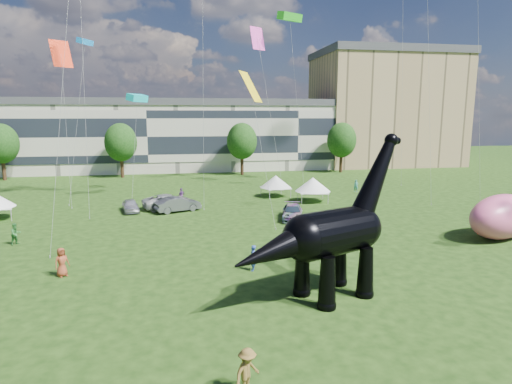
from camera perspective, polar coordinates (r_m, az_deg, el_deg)
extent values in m
plane|color=#16330C|center=(22.40, -3.00, -16.56)|extent=(220.00, 220.00, 0.00)
cube|color=beige|center=(82.17, -14.00, 6.99)|extent=(78.00, 11.00, 12.00)
cube|color=tan|center=(94.86, 16.83, 10.26)|extent=(28.00, 18.00, 22.00)
cylinder|color=#382314|center=(78.40, -30.58, 2.52)|extent=(0.56, 0.56, 3.20)
ellipsoid|color=#14380F|center=(78.04, -30.89, 5.95)|extent=(5.20, 5.20, 6.24)
cylinder|color=#382314|center=(74.00, -17.41, 3.09)|extent=(0.56, 0.56, 3.20)
ellipsoid|color=#14380F|center=(73.61, -17.61, 6.74)|extent=(5.20, 5.20, 6.24)
cylinder|color=#382314|center=(74.09, -1.87, 3.56)|extent=(0.56, 0.56, 3.20)
ellipsoid|color=#14380F|center=(73.70, -1.89, 7.21)|extent=(5.20, 5.20, 6.24)
cylinder|color=#382314|center=(78.65, 11.25, 3.75)|extent=(0.56, 0.56, 3.20)
ellipsoid|color=#14380F|center=(78.29, 11.37, 7.19)|extent=(5.20, 5.20, 6.24)
cone|color=black|center=(23.21, 9.49, -11.84)|extent=(1.29, 1.29, 2.85)
sphere|color=black|center=(23.71, 9.40, -14.65)|extent=(1.05, 1.05, 1.05)
cone|color=black|center=(24.69, 6.17, -10.39)|extent=(1.29, 1.29, 2.85)
sphere|color=black|center=(25.15, 6.12, -13.07)|extent=(1.05, 1.05, 1.05)
cone|color=black|center=(25.11, 14.40, -10.30)|extent=(1.29, 1.29, 2.85)
sphere|color=black|center=(25.57, 14.27, -12.94)|extent=(1.05, 1.05, 1.05)
cone|color=black|center=(26.48, 11.05, -9.09)|extent=(1.29, 1.29, 2.85)
sphere|color=black|center=(26.91, 10.95, -11.61)|extent=(1.05, 1.05, 1.05)
cylinder|color=black|center=(24.08, 10.33, -5.32)|extent=(4.68, 3.92, 2.57)
sphere|color=black|center=(22.80, 6.63, -6.10)|extent=(2.57, 2.57, 2.57)
sphere|color=black|center=(25.44, 13.63, -4.61)|extent=(2.47, 2.47, 2.47)
cone|color=black|center=(25.75, 15.67, 1.73)|extent=(3.85, 2.70, 5.04)
sphere|color=black|center=(26.42, 17.58, 6.60)|extent=(0.80, 0.80, 0.80)
cylinder|color=black|center=(26.64, 17.97, 6.50)|extent=(0.78, 0.64, 0.42)
cone|color=black|center=(21.75, 2.58, -7.72)|extent=(5.41, 3.79, 2.79)
imported|color=silver|center=(47.31, -16.40, -1.74)|extent=(2.36, 4.15, 1.33)
imported|color=slate|center=(46.18, -10.41, -1.61)|extent=(5.14, 3.40, 1.60)
imported|color=silver|center=(47.93, -11.51, -1.23)|extent=(6.25, 4.30, 1.59)
imported|color=#595960|center=(42.25, 4.89, -2.70)|extent=(3.13, 5.19, 1.41)
cube|color=silver|center=(53.90, 2.63, 0.57)|extent=(3.61, 3.61, 0.12)
cone|color=silver|center=(53.77, 2.63, 1.43)|extent=(4.57, 4.57, 1.53)
cylinder|color=#999999|center=(52.14, 1.82, -0.38)|extent=(0.06, 0.06, 1.12)
cylinder|color=#999999|center=(53.32, 4.65, -0.17)|extent=(0.06, 0.06, 1.12)
cylinder|color=#999999|center=(54.74, 0.65, 0.13)|extent=(0.06, 0.06, 1.12)
cylinder|color=#999999|center=(55.86, 3.37, 0.32)|extent=(0.06, 0.06, 1.12)
cube|color=white|center=(51.05, 7.57, 0.05)|extent=(3.67, 3.67, 0.13)
cone|color=white|center=(50.91, 7.59, 1.02)|extent=(4.65, 4.65, 1.64)
cylinder|color=#999999|center=(49.42, 6.12, -0.96)|extent=(0.07, 0.07, 1.20)
cylinder|color=#999999|center=(49.99, 9.59, -0.92)|extent=(0.07, 0.07, 1.20)
cylinder|color=#999999|center=(52.40, 5.61, -0.32)|extent=(0.07, 0.07, 1.20)
cylinder|color=#999999|center=(52.93, 8.89, -0.29)|extent=(0.07, 0.07, 1.20)
cylinder|color=#999999|center=(47.66, -29.85, -2.69)|extent=(0.07, 0.07, 1.20)
cylinder|color=#999999|center=(50.65, -29.88, -2.01)|extent=(0.07, 0.07, 1.20)
ellipsoid|color=#F35E94|center=(40.83, 29.98, -2.85)|extent=(8.26, 6.29, 3.70)
imported|color=brown|center=(35.91, 9.54, -4.85)|extent=(1.24, 1.24, 1.73)
imported|color=#2A479D|center=(28.37, -0.43, -8.79)|extent=(0.57, 0.72, 1.72)
imported|color=brown|center=(30.00, -24.48, -8.51)|extent=(1.09, 1.04, 1.87)
imported|color=teal|center=(58.68, 13.19, 0.79)|extent=(0.69, 0.57, 1.64)
imported|color=#69387F|center=(50.56, -9.90, -0.47)|extent=(1.01, 1.08, 1.79)
imported|color=#317C33|center=(38.79, -29.38, -4.90)|extent=(1.05, 1.07, 1.74)
imported|color=brown|center=(16.77, -1.17, -22.88)|extent=(1.34, 1.28, 1.83)
plane|color=#FB3110|center=(57.42, -24.56, 16.43)|extent=(3.12, 2.81, 3.14)
cube|color=#1481DE|center=(54.55, -21.84, 18.12)|extent=(1.71, 2.16, 0.80)
plane|color=#F444BB|center=(64.51, 0.20, 19.81)|extent=(3.14, 2.42, 3.23)
cube|color=#0CB3BF|center=(52.93, -15.56, 12.00)|extent=(2.49, 2.80, 1.01)
plane|color=yellow|center=(41.23, -0.69, 13.85)|extent=(2.93, 3.62, 2.87)
cube|color=green|center=(65.85, 4.51, 22.26)|extent=(3.88, 3.12, 1.38)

